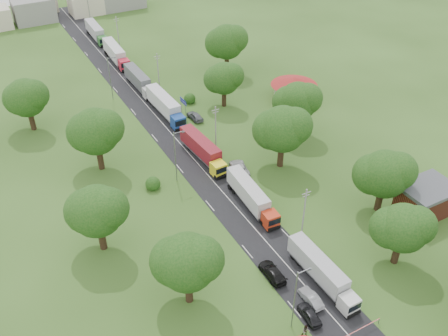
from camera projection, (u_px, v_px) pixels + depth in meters
ground at (247, 220)px, 79.62m from camera, size 260.00×260.00×0.00m
road at (193, 158)px, 93.84m from camera, size 8.00×200.00×0.04m
info_sign at (183, 104)px, 104.79m from camera, size 0.12×3.10×4.10m
pole_1 at (304, 212)px, 74.05m from camera, size 1.60×0.24×9.00m
pole_2 at (216, 127)px, 93.97m from camera, size 1.60×0.24×9.00m
pole_3 at (158, 71)px, 113.88m from camera, size 1.60×0.24×9.00m
pole_4 at (118, 32)px, 133.80m from camera, size 1.60×0.24×9.00m
pole_5 at (88, 3)px, 153.71m from camera, size 1.60×0.24×9.00m
lamp_0 at (296, 297)px, 60.06m from camera, size 2.03×0.22×10.00m
lamp_1 at (176, 154)px, 84.95m from camera, size 2.03×0.22×10.00m
lamp_2 at (111, 76)px, 109.85m from camera, size 2.03×0.22×10.00m
tree_2 at (403, 227)px, 68.53m from camera, size 8.00×8.00×10.10m
tree_3 at (384, 173)px, 77.63m from camera, size 8.80×8.80×11.07m
tree_4 at (282, 129)px, 87.34m from camera, size 9.60×9.60×12.05m
tree_5 at (297, 101)px, 96.90m from camera, size 8.80×8.80×11.07m
tree_6 at (224, 78)px, 106.61m from camera, size 8.00×8.00×10.10m
tree_7 at (226, 42)px, 120.09m from camera, size 9.60×9.60×12.05m
tree_10 at (187, 261)px, 62.53m from camera, size 8.80×8.80×11.07m
tree_11 at (96, 210)px, 70.46m from camera, size 8.80×8.80×11.07m
tree_12 at (95, 131)px, 86.68m from camera, size 9.60×9.60×12.05m
tree_13 at (26, 97)px, 98.13m from camera, size 8.80×8.80×11.07m
house_brick at (426, 199)px, 79.69m from camera, size 8.60×6.60×5.20m
house_cream at (294, 85)px, 110.55m from camera, size 10.08×10.08×5.80m
distant_town at (69, 5)px, 156.09m from camera, size 52.00×8.00×8.00m
truck_0 at (322, 271)px, 68.17m from camera, size 2.41×13.46×3.73m
truck_1 at (251, 196)px, 81.42m from camera, size 2.98×13.85×3.83m
truck_2 at (203, 149)px, 92.41m from camera, size 3.16×14.24×3.93m
truck_3 at (165, 106)px, 105.74m from camera, size 2.92×15.27×4.23m
truck_4 at (139, 80)px, 116.14m from camera, size 2.52×14.01×3.88m
truck_5 at (116, 53)px, 128.45m from camera, size 2.97×15.09×4.18m
truck_6 at (96, 32)px, 141.25m from camera, size 2.76×14.41×3.99m
car_lane_front at (309, 314)px, 63.88m from camera, size 2.06×4.31×1.42m
car_lane_mid at (311, 298)px, 66.02m from camera, size 1.58×4.27×1.40m
car_lane_rear at (272, 272)px, 69.63m from camera, size 2.28×5.28×1.51m
car_verge_near at (239, 168)px, 89.86m from camera, size 3.72×6.07×1.57m
car_verge_far at (195, 116)px, 105.00m from camera, size 2.25×4.82×1.60m
pedestrian_booth at (306, 331)px, 61.54m from camera, size 1.18×1.15×1.91m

